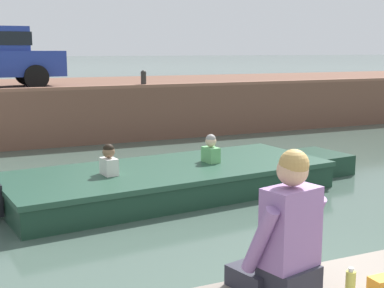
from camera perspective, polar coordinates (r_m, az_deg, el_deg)
ground_plane at (r=8.98m, az=-2.31°, el=-5.18°), size 400.00×400.00×0.00m
far_quay_wall at (r=16.43m, az=-12.90°, el=3.97°), size 60.00×6.00×1.39m
far_wall_coping at (r=13.57m, az=-10.54°, el=5.94°), size 60.00×0.24×0.08m
motorboat_passing at (r=8.94m, az=-0.98°, el=-3.71°), size 6.56×2.66×0.94m
mooring_bollard_east at (r=14.07m, az=-5.19°, el=7.02°), size 0.15×0.15×0.45m
person_seated_left at (r=3.54m, az=9.88°, el=-9.93°), size 0.58×0.60×0.96m
bottle_drink at (r=3.67m, az=16.54°, el=-14.13°), size 0.06×0.06×0.20m
snack_bag at (r=3.83m, az=19.74°, el=-13.93°), size 0.18×0.12×0.10m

